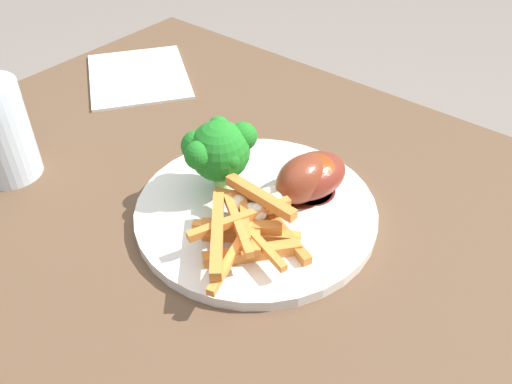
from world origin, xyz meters
name	(u,v)px	position (x,y,z in m)	size (l,w,h in m)	color
dining_table	(267,321)	(0.00, 0.00, 0.60)	(0.98, 0.68, 0.72)	brown
dinner_plate	(256,211)	(-0.04, 0.02, 0.73)	(0.25, 0.25, 0.01)	white
broccoli_floret_front	(219,149)	(-0.09, 0.03, 0.78)	(0.07, 0.07, 0.08)	#83B55A
carrot_fries_pile	(247,228)	(-0.01, -0.02, 0.75)	(0.12, 0.13, 0.04)	orange
chicken_drumstick_near	(310,178)	(-0.01, 0.08, 0.75)	(0.07, 0.13, 0.04)	#541912
chicken_drumstick_far	(300,181)	(-0.01, 0.06, 0.76)	(0.05, 0.11, 0.05)	#551D11
chicken_drumstick_extra	(306,177)	(-0.01, 0.08, 0.75)	(0.08, 0.13, 0.04)	#60210B
napkin	(138,76)	(-0.36, 0.15, 0.72)	(0.17, 0.14, 0.00)	white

